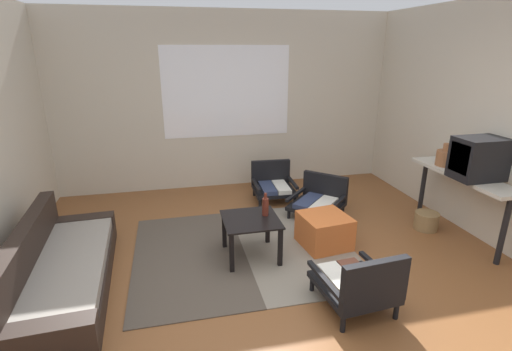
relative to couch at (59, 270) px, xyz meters
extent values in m
plane|color=brown|center=(1.99, -0.50, -0.20)|extent=(7.80, 7.80, 0.00)
cube|color=beige|center=(1.99, 2.56, 1.15)|extent=(5.60, 0.12, 2.70)
cube|color=white|center=(1.99, 2.49, 1.31)|extent=(1.96, 0.01, 1.37)
cube|color=#4C4238|center=(1.21, 0.30, -0.19)|extent=(1.19, 2.08, 0.01)
cube|color=gray|center=(2.41, 0.30, -0.19)|extent=(1.19, 2.08, 0.01)
cube|color=black|center=(0.06, 0.00, -0.09)|extent=(0.84, 2.08, 0.20)
cube|color=gray|center=(0.09, 0.01, 0.06)|extent=(0.73, 1.89, 0.10)
cube|color=black|center=(-0.24, -0.01, 0.17)|extent=(0.25, 2.05, 0.53)
cube|color=black|center=(0.02, 0.93, -0.04)|extent=(0.74, 0.22, 0.31)
cube|color=black|center=(0.11, -0.93, -0.04)|extent=(0.74, 0.22, 0.31)
cube|color=black|center=(1.86, 0.17, 0.24)|extent=(0.58, 0.59, 0.02)
cube|color=black|center=(1.61, 0.42, 0.02)|extent=(0.04, 0.04, 0.43)
cube|color=black|center=(2.11, 0.42, 0.02)|extent=(0.04, 0.04, 0.43)
cube|color=black|center=(1.61, -0.09, 0.02)|extent=(0.04, 0.04, 0.43)
cube|color=black|center=(2.11, -0.09, 0.02)|extent=(0.04, 0.04, 0.43)
cylinder|color=black|center=(2.77, 1.40, -0.13)|extent=(0.04, 0.04, 0.13)
cylinder|color=black|center=(2.27, 1.43, -0.13)|extent=(0.04, 0.04, 0.13)
cylinder|color=black|center=(2.80, 1.88, -0.13)|extent=(0.04, 0.04, 0.13)
cylinder|color=black|center=(2.29, 1.91, -0.13)|extent=(0.04, 0.04, 0.13)
cube|color=black|center=(2.53, 1.65, -0.04)|extent=(0.62, 0.59, 0.05)
cube|color=silver|center=(2.63, 1.63, 0.02)|extent=(0.22, 0.51, 0.06)
cube|color=#2D3856|center=(2.43, 1.64, 0.02)|extent=(0.22, 0.51, 0.06)
cube|color=black|center=(2.54, 1.91, 0.17)|extent=(0.59, 0.10, 0.36)
cube|color=black|center=(2.81, 1.64, 0.08)|extent=(0.07, 0.57, 0.04)
cube|color=black|center=(2.26, 1.67, 0.08)|extent=(0.07, 0.57, 0.04)
cylinder|color=black|center=(2.29, -0.57, -0.12)|extent=(0.04, 0.04, 0.15)
cylinder|color=black|center=(2.79, -0.52, -0.12)|extent=(0.04, 0.04, 0.15)
cylinder|color=black|center=(2.33, -1.12, -0.12)|extent=(0.04, 0.04, 0.15)
cylinder|color=black|center=(2.83, -1.08, -0.12)|extent=(0.04, 0.04, 0.15)
cube|color=black|center=(2.56, -0.82, -0.02)|extent=(0.64, 0.69, 0.05)
cube|color=silver|center=(2.46, -0.81, 0.03)|extent=(0.24, 0.59, 0.06)
cube|color=brown|center=(2.66, -0.79, 0.03)|extent=(0.24, 0.59, 0.06)
cube|color=black|center=(2.58, -1.11, 0.20)|extent=(0.59, 0.12, 0.40)
cube|color=black|center=(2.29, -0.85, 0.09)|extent=(0.10, 0.64, 0.04)
cube|color=black|center=(2.83, -0.80, 0.09)|extent=(0.10, 0.64, 0.04)
cylinder|color=black|center=(2.94, 0.60, -0.13)|extent=(0.04, 0.04, 0.13)
cylinder|color=black|center=(2.55, 0.99, -0.13)|extent=(0.04, 0.04, 0.13)
cylinder|color=black|center=(3.31, 0.97, -0.13)|extent=(0.04, 0.04, 0.13)
cylinder|color=black|center=(2.92, 1.36, -0.13)|extent=(0.04, 0.04, 0.13)
cube|color=black|center=(2.93, 0.98, -0.05)|extent=(0.87, 0.87, 0.05)
cube|color=silver|center=(3.00, 0.89, 0.01)|extent=(0.53, 0.53, 0.06)
cube|color=#2D3856|center=(2.84, 1.04, 0.01)|extent=(0.53, 0.53, 0.06)
cube|color=black|center=(3.12, 1.17, 0.15)|extent=(0.50, 0.50, 0.35)
cube|color=black|center=(3.14, 0.77, 0.07)|extent=(0.46, 0.46, 0.04)
cube|color=black|center=(2.72, 1.19, 0.07)|extent=(0.46, 0.46, 0.04)
cube|color=#D1662D|center=(2.72, 0.22, -0.01)|extent=(0.57, 0.57, 0.37)
cube|color=beige|center=(4.35, 0.10, 0.57)|extent=(0.37, 1.43, 0.04)
cylinder|color=black|center=(4.35, -0.56, 0.18)|extent=(0.06, 0.06, 0.75)
cylinder|color=black|center=(4.35, 0.75, 0.18)|extent=(0.06, 0.06, 0.75)
cube|color=black|center=(4.35, -0.08, 0.82)|extent=(0.53, 0.36, 0.46)
cube|color=black|center=(4.09, -0.08, 0.84)|extent=(0.01, 0.28, 0.32)
cylinder|color=#935B38|center=(4.35, 0.42, 0.69)|extent=(0.23, 0.23, 0.18)
cylinder|color=#935B38|center=(4.35, 0.42, 0.82)|extent=(0.11, 0.11, 0.09)
cylinder|color=#5B2319|center=(2.03, 0.22, 0.35)|extent=(0.07, 0.07, 0.19)
cylinder|color=#5B2319|center=(2.03, 0.22, 0.48)|extent=(0.03, 0.03, 0.06)
cylinder|color=olive|center=(4.13, 0.33, -0.09)|extent=(0.29, 0.29, 0.22)
camera|label=1|loc=(1.10, -3.39, 1.96)|focal=26.64mm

